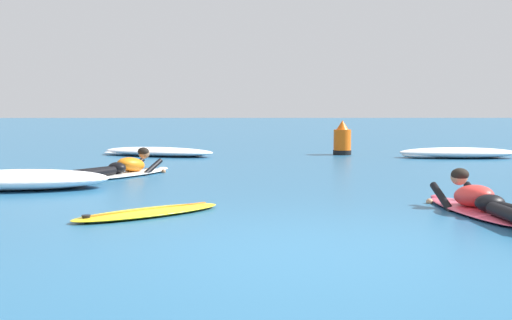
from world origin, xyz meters
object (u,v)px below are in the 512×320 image
Objects in this scene: surfer_far at (126,169)px; drifting_surfboard at (147,212)px; surfer_near at (479,203)px; channel_marker_buoy at (342,141)px.

surfer_far is 4.36m from drifting_surfboard.
surfer_near is 3.83m from drifting_surfboard.
surfer_far is at bearing 103.75° from drifting_surfboard.
surfer_far is (-4.86, 4.25, 0.00)m from surfer_near.
channel_marker_buoy reaches higher than drifting_surfboard.
surfer_near is 2.91× the size of channel_marker_buoy.
surfer_far is 6.99m from channel_marker_buoy.
channel_marker_buoy reaches higher than surfer_far.
channel_marker_buoy is at bearing 68.94° from drifting_surfboard.
channel_marker_buoy reaches higher than surfer_near.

